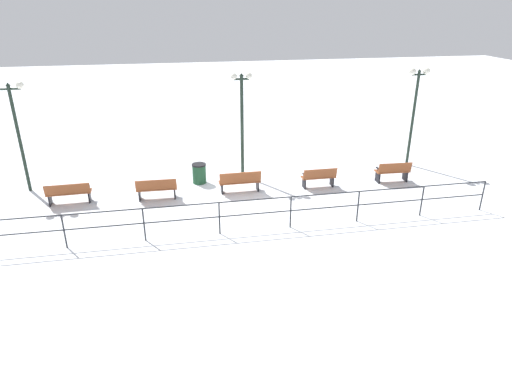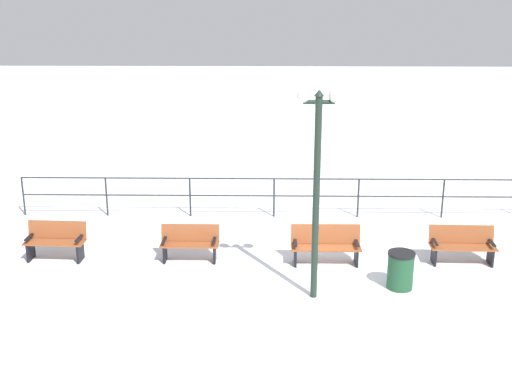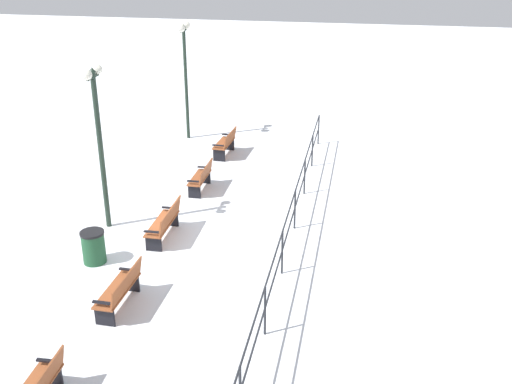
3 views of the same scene
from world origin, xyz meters
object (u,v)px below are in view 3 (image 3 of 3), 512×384
(trash_bin, at_px, (94,247))
(bench_fourth, at_px, (121,290))
(lamppost_middle, at_px, (98,126))
(bench_third, at_px, (165,222))
(bench_nearest, at_px, (226,143))
(bench_second, at_px, (202,177))
(lamppost_near, at_px, (185,57))

(trash_bin, bearing_deg, bench_fourth, 129.15)
(bench_fourth, height_order, lamppost_middle, lamppost_middle)
(bench_third, distance_m, trash_bin, 2.00)
(bench_third, relative_size, trash_bin, 1.97)
(bench_nearest, bearing_deg, trash_bin, 82.49)
(bench_second, xyz_separation_m, bench_third, (0.11, 3.21, 0.02))
(lamppost_middle, height_order, trash_bin, lamppost_middle)
(bench_third, relative_size, lamppost_near, 0.37)
(bench_nearest, height_order, lamppost_near, lamppost_near)
(bench_fourth, bearing_deg, bench_third, -87.05)
(bench_third, distance_m, lamppost_near, 8.72)
(bench_third, bearing_deg, trash_bin, 48.32)
(bench_fourth, xyz_separation_m, trash_bin, (1.40, -1.71, -0.04))
(lamppost_near, xyz_separation_m, trash_bin, (-0.45, 9.60, -2.73))
(bench_nearest, bearing_deg, bench_third, 91.70)
(bench_third, bearing_deg, bench_second, -92.28)
(bench_nearest, bearing_deg, lamppost_middle, 75.36)
(bench_second, height_order, trash_bin, bench_second)
(bench_second, distance_m, bench_third, 3.21)
(bench_fourth, relative_size, trash_bin, 1.85)
(lamppost_middle, bearing_deg, lamppost_near, -90.00)
(bench_second, relative_size, lamppost_near, 0.32)
(bench_nearest, xyz_separation_m, lamppost_middle, (1.89, 6.02, 2.38))
(lamppost_near, bearing_deg, lamppost_middle, 90.00)
(bench_second, relative_size, trash_bin, 1.67)
(bench_fourth, distance_m, lamppost_middle, 4.71)
(bench_nearest, relative_size, trash_bin, 1.73)
(bench_nearest, distance_m, bench_third, 6.42)
(bench_second, xyz_separation_m, lamppost_near, (1.88, -4.89, 2.70))
(bench_nearest, xyz_separation_m, bench_second, (0.02, 3.21, -0.02))
(lamppost_near, relative_size, lamppost_middle, 1.00)
(bench_nearest, xyz_separation_m, bench_third, (0.12, 6.42, -0.00))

